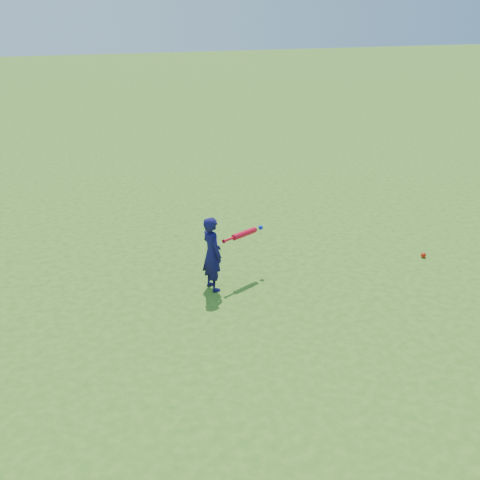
% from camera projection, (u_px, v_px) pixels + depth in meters
% --- Properties ---
extents(ground, '(80.00, 80.00, 0.00)m').
position_uv_depth(ground, '(217.00, 292.00, 7.00)').
color(ground, '#376919').
rests_on(ground, ground).
extents(child, '(0.31, 0.41, 1.01)m').
position_uv_depth(child, '(212.00, 254.00, 6.89)').
color(child, '#110E45').
rests_on(child, ground).
extents(ground_ball_red, '(0.08, 0.08, 0.08)m').
position_uv_depth(ground_ball_red, '(423.00, 255.00, 7.95)').
color(ground_ball_red, red).
rests_on(ground_ball_red, ground).
extents(bat_swing, '(0.68, 0.34, 0.08)m').
position_uv_depth(bat_swing, '(246.00, 233.00, 7.16)').
color(bat_swing, red).
rests_on(bat_swing, ground).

